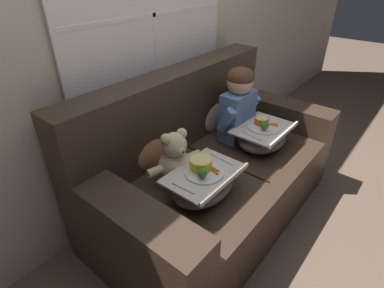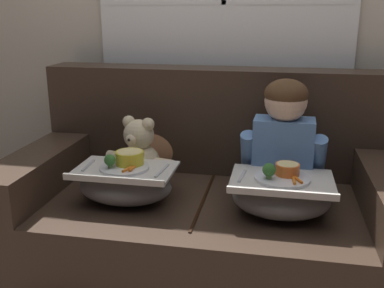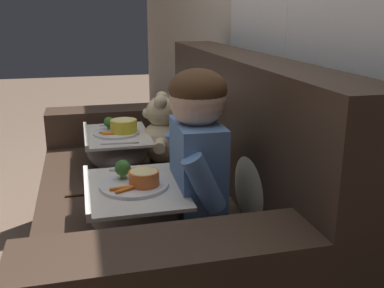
% 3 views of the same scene
% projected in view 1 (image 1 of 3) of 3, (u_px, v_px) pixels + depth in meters
% --- Properties ---
extents(ground_plane, '(14.00, 14.00, 0.00)m').
position_uv_depth(ground_plane, '(216.00, 211.00, 2.31)').
color(ground_plane, brown).
extents(wall_back_with_window, '(8.00, 0.08, 2.60)m').
position_uv_depth(wall_back_with_window, '(149.00, 23.00, 1.96)').
color(wall_back_with_window, beige).
rests_on(wall_back_with_window, ground_plane).
extents(couch, '(1.83, 0.99, 1.03)m').
position_uv_depth(couch, '(209.00, 170.00, 2.16)').
color(couch, '#38281E').
rests_on(couch, ground_plane).
extents(throw_pillow_behind_child, '(0.36, 0.17, 0.37)m').
position_uv_depth(throw_pillow_behind_child, '(213.00, 109.00, 2.37)').
color(throw_pillow_behind_child, '#C1B293').
rests_on(throw_pillow_behind_child, couch).
extents(throw_pillow_behind_teddy, '(0.33, 0.16, 0.34)m').
position_uv_depth(throw_pillow_behind_teddy, '(148.00, 145.00, 1.91)').
color(throw_pillow_behind_teddy, '#B2754C').
rests_on(throw_pillow_behind_teddy, couch).
extents(child_figure, '(0.39, 0.20, 0.55)m').
position_uv_depth(child_figure, '(239.00, 101.00, 2.18)').
color(child_figure, '#5B84BC').
rests_on(child_figure, couch).
extents(teddy_bear, '(0.38, 0.27, 0.35)m').
position_uv_depth(teddy_bear, '(175.00, 161.00, 1.80)').
color(teddy_bear, beige).
rests_on(teddy_bear, couch).
extents(lap_tray_child, '(0.43, 0.33, 0.24)m').
position_uv_depth(lap_tray_child, '(262.00, 136.00, 2.17)').
color(lap_tray_child, slate).
rests_on(lap_tray_child, child_figure).
extents(lap_tray_teddy, '(0.45, 0.30, 0.23)m').
position_uv_depth(lap_tray_teddy, '(204.00, 183.00, 1.71)').
color(lap_tray_teddy, slate).
rests_on(lap_tray_teddy, teddy_bear).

